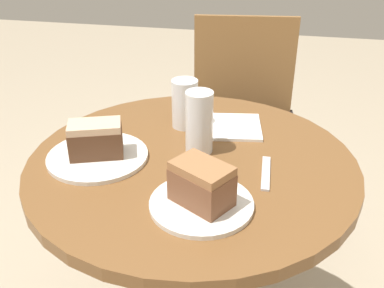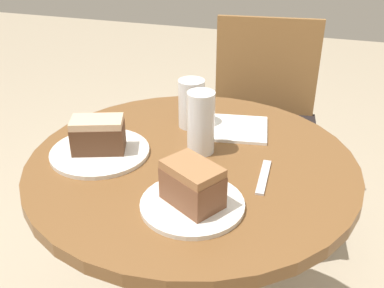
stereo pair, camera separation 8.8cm
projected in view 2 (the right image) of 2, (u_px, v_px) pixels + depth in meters
name	position (u px, v px, depth m)	size (l,w,h in m)	color
table	(192.00, 228.00, 1.14)	(0.77, 0.77, 0.75)	brown
chair	(262.00, 124.00, 1.86)	(0.51, 0.53, 0.86)	olive
plate_near	(100.00, 152.00, 1.07)	(0.23, 0.23, 0.01)	silver
plate_far	(192.00, 204.00, 0.88)	(0.21, 0.21, 0.01)	silver
cake_slice_near	(98.00, 135.00, 1.04)	(0.14, 0.10, 0.08)	brown
cake_slice_far	(192.00, 184.00, 0.86)	(0.14, 0.12, 0.09)	brown
glass_lemonade	(201.00, 126.00, 1.05)	(0.07, 0.07, 0.15)	beige
glass_water	(191.00, 106.00, 1.17)	(0.07, 0.07, 0.13)	silver
napkin_stack	(238.00, 129.00, 1.17)	(0.17, 0.17, 0.01)	white
spoon	(264.00, 177.00, 0.97)	(0.02, 0.14, 0.00)	silver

